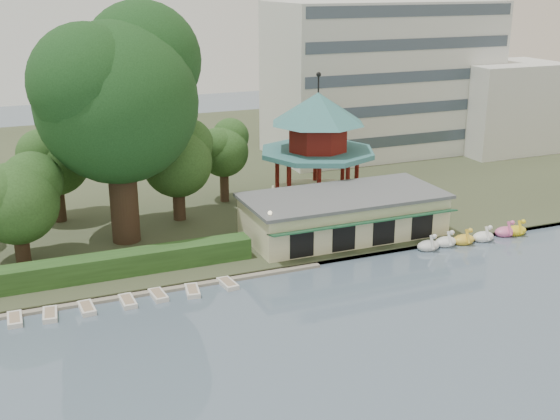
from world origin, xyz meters
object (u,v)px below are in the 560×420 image
dock (115,296)px  big_tree (118,90)px  pavilion (318,137)px  boathouse (343,214)px

dock → big_tree: big_tree is taller
dock → pavilion: (24.00, 14.80, 7.36)m
boathouse → dock: bearing=-167.8°
dock → boathouse: (22.00, 4.77, 2.25)m
pavilion → big_tree: big_tree is taller
pavilion → big_tree: 22.15m
dock → boathouse: bearing=12.2°
big_tree → dock: bearing=-106.1°
dock → boathouse: boathouse is taller
boathouse → pavilion: pavilion is taller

